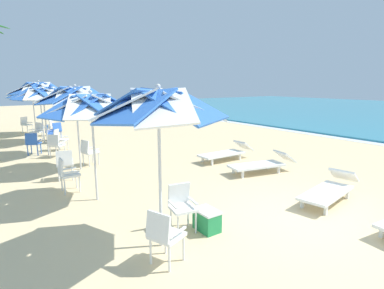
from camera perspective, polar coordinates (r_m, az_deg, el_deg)
ground_plane at (r=6.62m, az=20.62°, el=-13.18°), size 80.00×80.00×0.00m
beach_umbrella_0 at (r=4.70m, az=-6.34°, el=7.15°), size 2.16×2.16×2.67m
plastic_chair_0 at (r=4.67m, az=-5.29°, el=-16.42°), size 0.57×0.59×0.87m
plastic_chair_1 at (r=5.67m, az=-1.97°, el=-11.19°), size 0.54×0.51×0.87m
beach_umbrella_1 at (r=7.07m, az=-18.47°, el=6.88°), size 2.23×2.23×2.54m
plastic_chair_2 at (r=8.16m, az=-22.52°, el=-4.97°), size 0.45×0.48×0.87m
beach_umbrella_2 at (r=9.90m, az=-21.12°, el=8.54°), size 2.37×2.37×2.66m
plastic_chair_3 at (r=10.54m, az=-18.92°, el=-1.14°), size 0.54×0.57×0.87m
plastic_chair_4 at (r=9.20m, az=-22.86°, el=-3.19°), size 0.55×0.53×0.87m
beach_umbrella_3 at (r=12.44m, az=-26.28°, el=8.52°), size 2.18×2.18×2.64m
plastic_chair_5 at (r=13.37m, az=-23.71°, el=1.06°), size 0.62×0.63×0.87m
plastic_chair_6 at (r=12.92m, az=-27.81°, el=0.38°), size 0.61×0.60×0.87m
plastic_chair_7 at (r=12.16m, az=-24.30°, el=0.07°), size 0.63×0.63×0.87m
beach_umbrella_4 at (r=15.32m, az=-26.87°, el=9.32°), size 2.61×2.61×2.82m
plastic_chair_8 at (r=15.17m, az=-25.21°, el=2.07°), size 0.46×0.49×0.87m
plastic_chair_9 at (r=15.84m, az=-24.28°, el=2.50°), size 0.57×0.55×0.87m
plastic_chair_10 at (r=16.05m, az=-27.19°, el=2.35°), size 0.60×0.62×0.87m
beach_umbrella_5 at (r=18.06m, az=-27.92°, el=8.52°), size 2.48×2.48×2.51m
plastic_chair_11 at (r=19.15m, az=-28.81°, el=3.47°), size 0.63×0.62×0.87m
plastic_chair_12 at (r=17.40m, az=-25.36°, el=3.12°), size 0.61×0.62×0.87m
sun_lounger_1 at (r=7.75m, az=24.58°, el=-7.66°), size 0.97×2.22×0.62m
sun_lounger_2 at (r=9.47m, az=13.09°, el=-3.54°), size 1.08×2.23×0.62m
sun_lounger_3 at (r=10.77m, az=6.46°, el=-1.50°), size 0.64×2.15×0.62m
cooler_box at (r=5.76m, az=2.83°, el=-14.03°), size 0.50×0.34×0.40m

